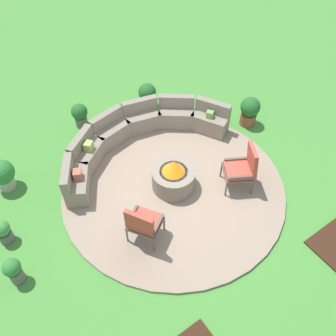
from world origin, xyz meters
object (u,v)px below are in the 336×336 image
object	(u,v)px
fire_pit	(173,177)
curved_stone_bench	(136,135)
lounge_chair_front_left	(143,223)
potted_plant_1	(250,110)
potted_plant_0	(3,232)
potted_plant_2	(80,114)
lounge_chair_front_right	(243,167)
potted_plant_5	(2,174)
potted_plant_4	(14,270)
potted_plant_3	(147,95)

from	to	relation	value
fire_pit	curved_stone_bench	xyz separation A→B (m)	(0.02, 1.53, 0.02)
lounge_chair_front_left	potted_plant_1	size ratio (longest dim) A/B	1.34
fire_pit	lounge_chair_front_left	size ratio (longest dim) A/B	0.87
potted_plant_0	potted_plant_2	size ratio (longest dim) A/B	0.85
potted_plant_0	potted_plant_1	size ratio (longest dim) A/B	0.70
lounge_chair_front_right	potted_plant_0	xyz separation A→B (m)	(-4.58, 1.56, -0.32)
fire_pit	potted_plant_5	size ratio (longest dim) A/B	1.24
fire_pit	potted_plant_4	distance (m)	3.48
lounge_chair_front_right	potted_plant_2	size ratio (longest dim) A/B	1.66
potted_plant_2	curved_stone_bench	bearing A→B (deg)	-63.13
curved_stone_bench	potted_plant_3	bearing A→B (deg)	47.38
fire_pit	lounge_chair_front_right	bearing A→B (deg)	-33.15
curved_stone_bench	potted_plant_3	size ratio (longest dim) A/B	6.19
lounge_chair_front_left	potted_plant_2	size ratio (longest dim) A/B	1.62
curved_stone_bench	potted_plant_4	xyz separation A→B (m)	(-3.49, -1.68, -0.03)
lounge_chair_front_right	potted_plant_3	xyz separation A→B (m)	(-0.13, 3.46, -0.22)
lounge_chair_front_right	potted_plant_5	bearing A→B (deg)	84.66
potted_plant_4	lounge_chair_front_left	bearing A→B (deg)	-14.98
potted_plant_3	potted_plant_2	bearing A→B (deg)	170.21
curved_stone_bench	potted_plant_3	world-z (taller)	curved_stone_bench
potted_plant_0	potted_plant_1	distance (m)	6.16
lounge_chair_front_left	potted_plant_2	world-z (taller)	lounge_chair_front_left
potted_plant_0	potted_plant_4	world-z (taller)	potted_plant_4
lounge_chair_front_right	potted_plant_2	xyz separation A→B (m)	(-1.92, 3.77, -0.25)
potted_plant_2	fire_pit	bearing A→B (deg)	-76.43
potted_plant_0	potted_plant_2	xyz separation A→B (m)	(2.66, 2.21, 0.07)
potted_plant_2	lounge_chair_front_left	bearing A→B (deg)	-97.53
curved_stone_bench	potted_plant_5	bearing A→B (deg)	169.43
potted_plant_4	potted_plant_5	xyz separation A→B (m)	(0.55, 2.23, 0.07)
fire_pit	potted_plant_0	bearing A→B (deg)	167.12
lounge_chair_front_right	potted_plant_3	world-z (taller)	lounge_chair_front_right
potted_plant_1	potted_plant_5	world-z (taller)	potted_plant_1
potted_plant_1	potted_plant_3	bearing A→B (deg)	129.86
fire_pit	potted_plant_1	world-z (taller)	fire_pit
potted_plant_0	potted_plant_5	size ratio (longest dim) A/B	0.75
potted_plant_0	potted_plant_2	distance (m)	3.46
lounge_chair_front_right	potted_plant_2	world-z (taller)	lounge_chair_front_right
fire_pit	lounge_chair_front_right	xyz separation A→B (m)	(1.20, -0.78, 0.25)
curved_stone_bench	potted_plant_4	distance (m)	3.88
curved_stone_bench	lounge_chair_front_right	xyz separation A→B (m)	(1.18, -2.32, 0.24)
potted_plant_0	potted_plant_1	world-z (taller)	potted_plant_1
curved_stone_bench	potted_plant_0	distance (m)	3.48
lounge_chair_front_right	potted_plant_0	world-z (taller)	lounge_chair_front_right
fire_pit	potted_plant_1	bearing A→B (deg)	12.89
lounge_chair_front_left	potted_plant_2	xyz separation A→B (m)	(0.49, 3.74, -0.24)
lounge_chair_front_left	potted_plant_0	world-z (taller)	lounge_chair_front_left
fire_pit	potted_plant_3	distance (m)	2.88
lounge_chair_front_left	potted_plant_2	distance (m)	3.78
lounge_chair_front_right	curved_stone_bench	bearing A→B (deg)	56.49
lounge_chair_front_right	potted_plant_3	size ratio (longest dim) A/B	1.54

